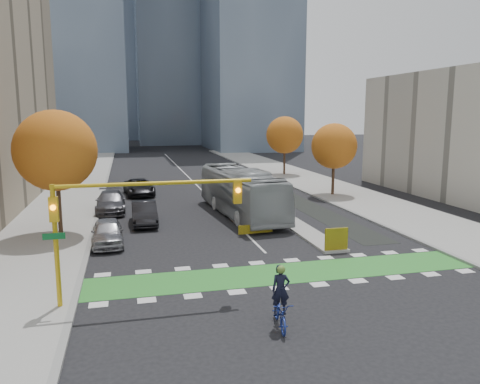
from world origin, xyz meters
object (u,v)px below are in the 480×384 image
parked_car_a (107,232)px  parked_car_b (144,213)px  traffic_signal_west (121,210)px  parked_car_c (111,202)px  parked_car_d (139,187)px  tree_west (56,151)px  tree_east_near (334,146)px  tree_east_far (285,135)px  bus (241,192)px  hazard_board (336,239)px  cyclist (280,307)px

parked_car_a → parked_car_b: size_ratio=0.93×
traffic_signal_west → parked_car_c: (-1.07, 19.54, -3.20)m
parked_car_d → tree_west: bearing=-116.1°
parked_car_c → parked_car_d: size_ratio=1.01×
tree_east_near → parked_car_c: tree_east_near is taller
tree_east_near → traffic_signal_west: tree_east_near is taller
tree_east_near → parked_car_d: 19.54m
tree_east_near → tree_east_far: size_ratio=0.92×
tree_east_near → tree_west: bearing=-157.4°
traffic_signal_west → bus: traffic_signal_west is taller
hazard_board → parked_car_b: bearing=136.9°
tree_east_far → bus: (-11.42, -22.59, -3.38)m
tree_east_far → parked_car_c: bearing=-138.6°
parked_car_a → parked_car_c: parked_car_c is taller
tree_east_near → bus: (-10.92, -6.59, -3.01)m
tree_west → traffic_signal_west: size_ratio=0.96×
bus → tree_east_far: bearing=58.0°
tree_east_far → bus: bearing=-116.8°
tree_west → parked_car_b: size_ratio=1.65×
hazard_board → parked_car_d: 24.92m
tree_west → cyclist: size_ratio=3.39×
hazard_board → parked_car_c: bearing=131.2°
tree_east_far → parked_car_b: size_ratio=1.54×
hazard_board → cyclist: (-6.23, -8.42, 0.01)m
parked_car_b → tree_east_near: bearing=23.0°
traffic_signal_west → parked_car_b: 14.96m
parked_car_a → parked_car_b: parked_car_b is taller
tree_east_far → tree_east_near: bearing=-91.8°
traffic_signal_west → parked_car_a: (-0.99, 9.54, -3.24)m
parked_car_a → parked_car_c: bearing=88.3°
traffic_signal_west → parked_car_a: size_ratio=1.84×
parked_car_c → cyclist: bearing=-74.2°
parked_car_b → parked_car_d: parked_car_b is taller
hazard_board → tree_east_near: bearing=65.8°
parked_car_d → parked_car_c: bearing=-113.5°
hazard_board → parked_car_b: size_ratio=0.28×
traffic_signal_west → parked_car_a: 10.13m
parked_car_c → tree_east_far: bearing=41.0°
parked_car_b → parked_car_a: bearing=-116.1°
tree_west → tree_east_far: bearing=46.7°
parked_car_d → traffic_signal_west: bearing=-98.7°
tree_east_near → parked_car_d: size_ratio=1.25×
hazard_board → tree_east_far: size_ratio=0.18×
hazard_board → parked_car_d: bearing=114.9°
traffic_signal_west → parked_car_b: traffic_signal_west is taller
tree_east_near → tree_east_far: tree_east_far is taller
hazard_board → tree_west: (-16.00, 7.80, 4.82)m
parked_car_b → parked_car_c: 5.59m
cyclist → bus: bus is taller
parked_car_a → parked_car_d: bearing=80.1°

